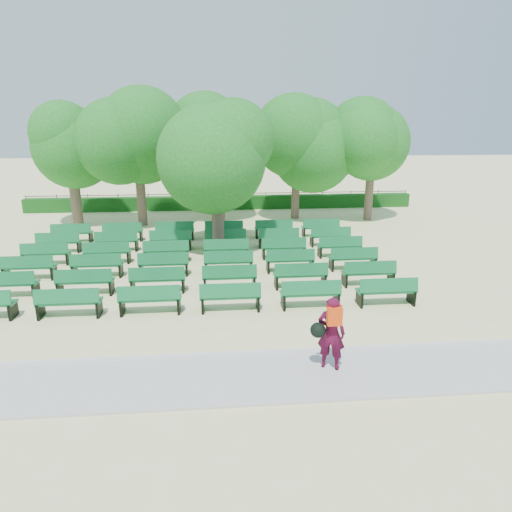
# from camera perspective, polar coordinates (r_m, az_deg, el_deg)

# --- Properties ---
(ground) EXTENTS (120.00, 120.00, 0.00)m
(ground) POSITION_cam_1_polar(r_m,az_deg,el_deg) (17.82, -3.14, -2.55)
(ground) COLOR beige
(paving) EXTENTS (30.00, 2.20, 0.06)m
(paving) POSITION_cam_1_polar(r_m,az_deg,el_deg) (11.09, -1.58, -15.03)
(paving) COLOR #B7B6B2
(paving) RESTS_ON ground
(curb) EXTENTS (30.00, 0.12, 0.10)m
(curb) POSITION_cam_1_polar(r_m,az_deg,el_deg) (12.07, -1.95, -12.09)
(curb) COLOR silver
(curb) RESTS_ON ground
(hedge) EXTENTS (26.00, 0.70, 0.90)m
(hedge) POSITION_cam_1_polar(r_m,az_deg,el_deg) (31.30, -4.18, 6.67)
(hedge) COLOR #134B15
(hedge) RESTS_ON ground
(fence) EXTENTS (26.00, 0.10, 1.02)m
(fence) POSITION_cam_1_polar(r_m,az_deg,el_deg) (31.77, -4.18, 6.00)
(fence) COLOR black
(fence) RESTS_ON ground
(tree_line) EXTENTS (21.80, 6.80, 7.04)m
(tree_line) POSITION_cam_1_polar(r_m,az_deg,el_deg) (27.46, -3.97, 4.31)
(tree_line) COLOR #1F7222
(tree_line) RESTS_ON ground
(bench_array) EXTENTS (1.95, 0.68, 1.22)m
(bench_array) POSITION_cam_1_polar(r_m,az_deg,el_deg) (19.07, -7.40, -1.05)
(bench_array) COLOR #126836
(bench_array) RESTS_ON ground
(tree_among) EXTENTS (4.55, 4.55, 6.50)m
(tree_among) POSITION_cam_1_polar(r_m,az_deg,el_deg) (20.12, -4.98, 12.53)
(tree_among) COLOR brown
(tree_among) RESTS_ON ground
(person) EXTENTS (0.92, 0.67, 1.83)m
(person) POSITION_cam_1_polar(r_m,az_deg,el_deg) (11.13, 9.27, -9.38)
(person) COLOR #470A23
(person) RESTS_ON ground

